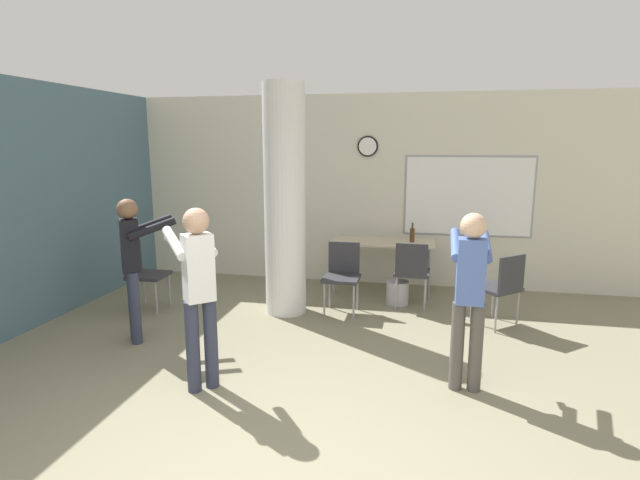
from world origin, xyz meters
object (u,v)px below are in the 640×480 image
object	(u,v)px
bottle_on_table	(412,235)
person_playing_front	(198,284)
chair_by_left_wall	(143,270)
person_playing_side	(470,288)
chair_table_front	(342,272)
person_watching_back	(133,259)
folding_table	(383,245)
chair_mid_room	(501,284)
chair_table_right	(412,269)

from	to	relation	value
bottle_on_table	person_playing_front	xyz separation A→B (m)	(-1.69, -3.20, 0.09)
chair_by_left_wall	person_playing_side	size ratio (longest dim) A/B	0.56
chair_by_left_wall	person_playing_side	bearing A→B (deg)	-19.34
chair_table_front	person_watching_back	distance (m)	2.46
person_watching_back	folding_table	bearing A→B (deg)	44.02
person_watching_back	bottle_on_table	bearing A→B (deg)	39.84
chair_mid_room	person_watching_back	distance (m)	4.07
person_watching_back	person_playing_front	bearing A→B (deg)	-36.83
chair_mid_room	chair_table_right	size ratio (longest dim) A/B	1.00
chair_table_front	person_playing_front	distance (m)	2.43
chair_table_front	person_playing_side	world-z (taller)	person_playing_side
chair_table_front	person_playing_side	xyz separation A→B (m)	(1.36, -1.78, 0.40)
bottle_on_table	person_playing_front	world-z (taller)	person_playing_front
chair_table_right	person_watching_back	bearing A→B (deg)	-149.01
chair_by_left_wall	chair_table_right	xyz separation A→B (m)	(3.33, 0.75, 0.00)
bottle_on_table	chair_by_left_wall	xyz separation A→B (m)	(-3.31, -1.40, -0.33)
folding_table	person_watching_back	bearing A→B (deg)	-135.98
folding_table	person_watching_back	distance (m)	3.37
bottle_on_table	chair_by_left_wall	bearing A→B (deg)	-157.10
folding_table	chair_table_right	distance (m)	0.78
chair_table_right	person_playing_side	world-z (taller)	person_playing_side
chair_by_left_wall	person_watching_back	distance (m)	1.14
bottle_on_table	folding_table	bearing A→B (deg)	-177.20
chair_mid_room	chair_table_right	xyz separation A→B (m)	(-1.02, 0.50, 0.00)
chair_table_right	person_playing_front	world-z (taller)	person_playing_front
person_playing_front	person_watching_back	distance (m)	1.41
folding_table	chair_table_front	distance (m)	1.05
folding_table	chair_by_left_wall	bearing A→B (deg)	-154.62
chair_table_front	person_playing_side	distance (m)	2.28
folding_table	chair_table_front	world-z (taller)	chair_table_front
bottle_on_table	person_playing_front	bearing A→B (deg)	-117.86
chair_table_front	chair_mid_room	xyz separation A→B (m)	(1.86, -0.17, 0.00)
chair_table_right	person_playing_side	size ratio (longest dim) A/B	0.56
chair_by_left_wall	folding_table	bearing A→B (deg)	25.38
chair_mid_room	person_playing_front	size ratio (longest dim) A/B	0.55
person_playing_front	person_watching_back	world-z (taller)	person_playing_front
chair_mid_room	person_playing_side	distance (m)	1.73
chair_by_left_wall	person_playing_front	bearing A→B (deg)	-48.04
chair_by_left_wall	chair_mid_room	distance (m)	4.36
folding_table	chair_table_right	xyz separation A→B (m)	(0.43, -0.63, -0.17)
bottle_on_table	chair_table_front	bearing A→B (deg)	-130.34
person_playing_side	person_watching_back	distance (m)	3.38
folding_table	chair_mid_room	size ratio (longest dim) A/B	1.64
person_watching_back	person_playing_side	bearing A→B (deg)	-6.72
folding_table	chair_table_right	size ratio (longest dim) A/B	1.64
chair_table_front	folding_table	bearing A→B (deg)	66.24
person_playing_side	chair_table_front	bearing A→B (deg)	127.47
chair_table_right	chair_by_left_wall	bearing A→B (deg)	-167.29
chair_by_left_wall	person_playing_front	size ratio (longest dim) A/B	0.55
folding_table	bottle_on_table	world-z (taller)	bottle_on_table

